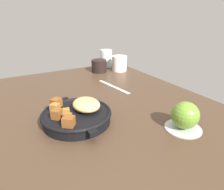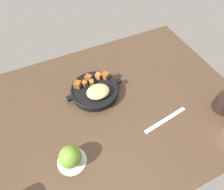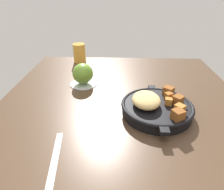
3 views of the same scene
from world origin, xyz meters
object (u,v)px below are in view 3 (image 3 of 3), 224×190
object	(u,v)px
red_apple	(83,74)
butter_knife	(54,165)
cast_iron_skillet	(156,107)
juice_glass_amber	(79,53)

from	to	relation	value
red_apple	butter_knife	size ratio (longest dim) A/B	0.37
cast_iron_skillet	butter_knife	world-z (taller)	cast_iron_skillet
red_apple	cast_iron_skillet	bearing A→B (deg)	-127.51
butter_knife	red_apple	bearing A→B (deg)	-7.60
cast_iron_skillet	red_apple	size ratio (longest dim) A/B	3.26
red_apple	butter_knife	xyz separation A→B (cm)	(-41.00, -0.10, -4.43)
cast_iron_skillet	butter_knife	distance (cm)	33.35
red_apple	juice_glass_amber	size ratio (longest dim) A/B	0.86
juice_glass_amber	butter_knife	bearing A→B (deg)	-174.71
butter_knife	juice_glass_amber	world-z (taller)	juice_glass_amber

